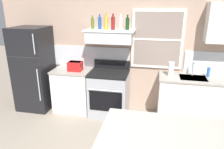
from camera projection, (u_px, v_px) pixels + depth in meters
The scene contains 16 objects.
back_wall at pixel (126, 48), 4.35m from camera, with size 5.40×0.11×2.70m.
refrigerator at pixel (34, 69), 4.52m from camera, with size 0.70×0.72×1.77m.
counter_left_of_stove at pixel (73, 89), 4.55m from camera, with size 0.79×0.63×0.91m.
toaster at pixel (75, 66), 4.29m from camera, with size 0.30×0.20×0.19m.
stove_range at pixel (109, 93), 4.35m from camera, with size 0.76×0.69×1.09m.
range_hood_shelf at pixel (110, 36), 4.07m from camera, with size 0.96×0.52×0.24m.
bottle_olive_oil_square at pixel (93, 23), 4.07m from camera, with size 0.06×0.06×0.26m.
bottle_blue_liqueur at pixel (100, 23), 4.05m from camera, with size 0.07×0.07×0.28m.
bottle_champagne_gold_foil at pixel (106, 23), 3.98m from camera, with size 0.08×0.08×0.31m.
bottle_red_label_wine at pixel (113, 23), 3.96m from camera, with size 0.07×0.07×0.30m.
bottle_clear_tall at pixel (121, 23), 3.94m from camera, with size 0.06×0.06×0.29m.
bottle_dark_green_wine at pixel (127, 23), 3.94m from camera, with size 0.07×0.07×0.28m.
counter_right_with_sink at pixel (195, 100), 4.06m from camera, with size 1.43×0.63×0.91m.
sink_faucet at pixel (193, 67), 3.96m from camera, with size 0.03×0.17×0.28m.
paper_towel_roll at pixel (171, 69), 3.97m from camera, with size 0.11×0.11×0.27m, color white.
dish_soap_bottle at pixel (208, 72), 3.94m from camera, with size 0.06×0.06×0.18m, color blue.
Camera 1 is at (0.63, -2.04, 2.22)m, focal length 33.76 mm.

